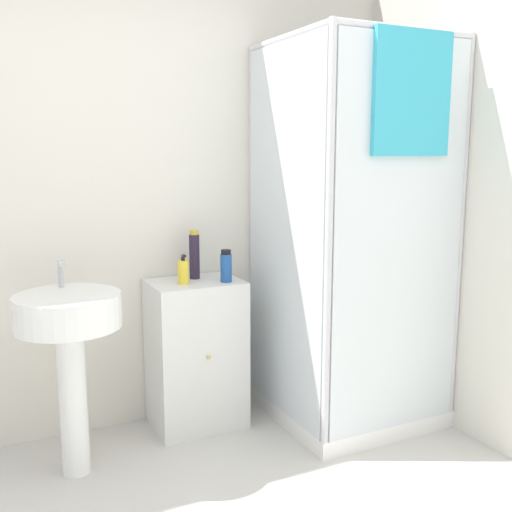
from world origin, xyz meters
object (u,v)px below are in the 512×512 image
Objects in this scene: sink at (69,334)px; soap_dispenser at (183,272)px; shampoo_bottle_tall_black at (194,255)px; shampoo_bottle_blue at (226,266)px.

soap_dispenser is (0.61, 0.18, 0.20)m from sink.
soap_dispenser is 0.15m from shampoo_bottle_tall_black.
shampoo_bottle_tall_black is at bearing 44.82° from soap_dispenser.
sink is 0.66m from soap_dispenser.
sink reaches higher than soap_dispenser.
shampoo_bottle_blue is at bearing -13.89° from soap_dispenser.
shampoo_bottle_blue reaches higher than soap_dispenser.
shampoo_bottle_blue is (0.22, -0.05, 0.02)m from soap_dispenser.
sink is at bearing -158.20° from shampoo_bottle_tall_black.
sink is at bearing -170.98° from shampoo_bottle_blue.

